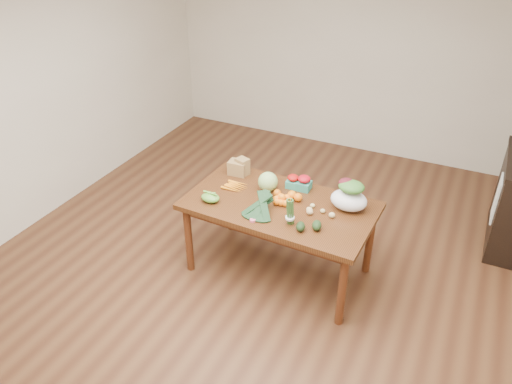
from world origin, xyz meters
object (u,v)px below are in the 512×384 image
at_px(kale_bunch, 258,207).
at_px(salad_bag, 349,197).
at_px(dining_table, 279,238).
at_px(mandarin_cluster, 282,199).
at_px(asparagus_bundle, 290,212).
at_px(paper_bag, 238,166).
at_px(cabbage, 268,182).

height_order(kale_bunch, salad_bag, salad_bag).
relative_size(dining_table, mandarin_cluster, 9.18).
height_order(mandarin_cluster, asparagus_bundle, asparagus_bundle).
bearing_deg(kale_bunch, paper_bag, 132.92).
bearing_deg(cabbage, kale_bunch, -76.75).
height_order(mandarin_cluster, salad_bag, salad_bag).
height_order(dining_table, cabbage, cabbage).
bearing_deg(dining_table, paper_bag, 153.82).
bearing_deg(kale_bunch, cabbage, 105.64).
xyz_separation_m(kale_bunch, asparagus_bundle, (0.29, -0.00, 0.05)).
xyz_separation_m(mandarin_cluster, asparagus_bundle, (0.18, -0.26, 0.07)).
bearing_deg(cabbage, dining_table, -40.19).
bearing_deg(salad_bag, asparagus_bundle, -130.51).
distance_m(paper_bag, cabbage, 0.42).
distance_m(dining_table, cabbage, 0.53).
relative_size(paper_bag, cabbage, 1.30).
bearing_deg(dining_table, salad_bag, 19.65).
distance_m(dining_table, asparagus_bundle, 0.59).
height_order(dining_table, salad_bag, salad_bag).
bearing_deg(mandarin_cluster, paper_bag, 152.55).
distance_m(dining_table, paper_bag, 0.80).
relative_size(mandarin_cluster, asparagus_bundle, 0.72).
relative_size(kale_bunch, salad_bag, 1.25).
xyz_separation_m(paper_bag, asparagus_bundle, (0.77, -0.57, 0.04)).
height_order(kale_bunch, asparagus_bundle, asparagus_bundle).
distance_m(dining_table, salad_bag, 0.77).
height_order(paper_bag, cabbage, cabbage).
bearing_deg(cabbage, salad_bag, 1.02).
distance_m(mandarin_cluster, asparagus_bundle, 0.33).
bearing_deg(mandarin_cluster, kale_bunch, -113.00).
height_order(paper_bag, salad_bag, salad_bag).
height_order(dining_table, mandarin_cluster, mandarin_cluster).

